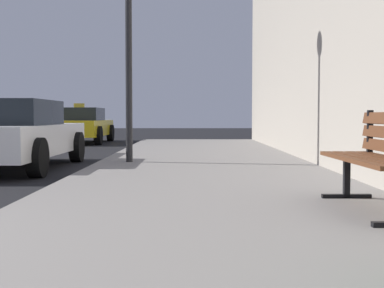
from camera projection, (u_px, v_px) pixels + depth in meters
sidewalk at (239, 265)px, 3.30m from camera, size 4.00×32.00×0.15m
bench at (383, 152)px, 4.75m from camera, size 0.54×1.69×0.89m
car_white at (10, 134)px, 9.99m from camera, size 2.03×4.59×1.27m
car_yellow at (81, 125)px, 19.61m from camera, size 1.97×4.28×1.43m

